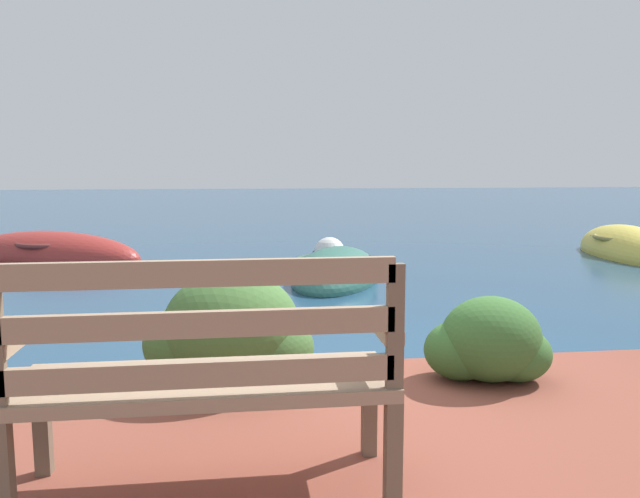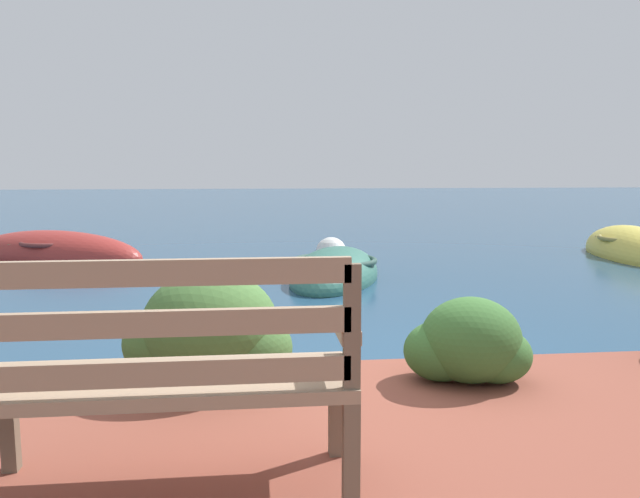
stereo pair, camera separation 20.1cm
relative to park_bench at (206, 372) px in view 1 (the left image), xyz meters
name	(u,v)px [view 1 (the left image)]	position (x,y,z in m)	size (l,w,h in m)	color
ground_plane	(343,394)	(0.77, 1.57, -0.70)	(80.00, 80.00, 0.00)	navy
park_bench	(206,372)	(0.00, 0.00, 0.00)	(1.41, 0.48, 0.93)	brown
hedge_clump_left	(229,335)	(0.06, 1.24, -0.20)	(0.97, 0.70, 0.66)	#426B33
hedge_clump_centre	(489,344)	(1.55, 1.11, -0.27)	(0.73, 0.53, 0.50)	#38662D
rowboat_nearest	(336,274)	(1.38, 5.72, -0.64)	(1.77, 2.70, 0.71)	#336B5B
rowboat_mid	(627,252)	(6.45, 7.19, -0.63)	(1.41, 2.84, 0.89)	#DBC64C
rowboat_far	(51,256)	(-2.82, 7.92, -0.64)	(3.32, 2.23, 0.81)	#9E2D28
mooring_buoy	(330,253)	(1.57, 7.61, -0.61)	(0.56, 0.56, 0.51)	white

